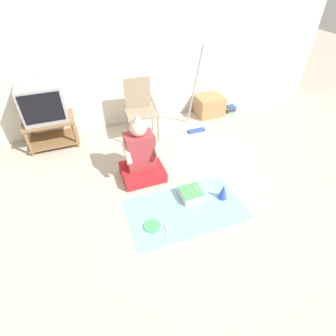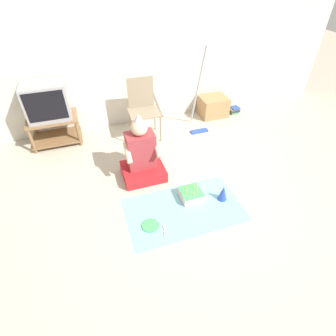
% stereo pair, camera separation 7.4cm
% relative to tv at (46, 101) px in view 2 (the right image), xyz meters
% --- Properties ---
extents(ground_plane, '(16.00, 16.00, 0.00)m').
position_rel_tv_xyz_m(ground_plane, '(1.57, -2.04, -0.66)').
color(ground_plane, '#BCB29E').
extents(wall_back, '(6.40, 0.06, 2.55)m').
position_rel_tv_xyz_m(wall_back, '(1.57, 0.26, 0.61)').
color(wall_back, beige).
rests_on(wall_back, ground_plane).
extents(tv_stand, '(0.70, 0.48, 0.42)m').
position_rel_tv_xyz_m(tv_stand, '(-0.00, -0.01, -0.42)').
color(tv_stand, olive).
rests_on(tv_stand, ground_plane).
extents(tv, '(0.56, 0.44, 0.50)m').
position_rel_tv_xyz_m(tv, '(0.00, 0.00, 0.00)').
color(tv, '#99999E').
rests_on(tv, tv_stand).
extents(folding_chair, '(0.46, 0.41, 0.89)m').
position_rel_tv_xyz_m(folding_chair, '(1.30, -0.22, -0.16)').
color(folding_chair, gray).
rests_on(folding_chair, ground_plane).
extents(cardboard_box_stack, '(0.46, 0.38, 0.33)m').
position_rel_tv_xyz_m(cardboard_box_stack, '(2.60, 0.01, -0.50)').
color(cardboard_box_stack, '#A87F51').
rests_on(cardboard_box_stack, ground_plane).
extents(dust_mop, '(0.28, 0.40, 1.32)m').
position_rel_tv_xyz_m(dust_mop, '(2.15, -0.34, -0.27)').
color(dust_mop, '#2D4CB2').
rests_on(dust_mop, ground_plane).
extents(book_pile, '(0.18, 0.15, 0.11)m').
position_rel_tv_xyz_m(book_pile, '(3.01, -0.05, -0.61)').
color(book_pile, '#60936B').
rests_on(book_pile, ground_plane).
extents(person_seated, '(0.52, 0.45, 0.87)m').
position_rel_tv_xyz_m(person_seated, '(1.03, -1.17, -0.38)').
color(person_seated, red).
rests_on(person_seated, ground_plane).
extents(party_cloth, '(1.31, 0.76, 0.01)m').
position_rel_tv_xyz_m(party_cloth, '(1.32, -1.91, -0.66)').
color(party_cloth, '#7FC6E0').
rests_on(party_cloth, ground_plane).
extents(birthday_cake, '(0.25, 0.25, 0.15)m').
position_rel_tv_xyz_m(birthday_cake, '(1.46, -1.75, -0.61)').
color(birthday_cake, '#F4E0C6').
rests_on(birthday_cake, party_cloth).
extents(party_hat_blue, '(0.11, 0.11, 0.20)m').
position_rel_tv_xyz_m(party_hat_blue, '(1.80, -1.89, -0.56)').
color(party_hat_blue, blue).
rests_on(party_hat_blue, party_cloth).
extents(paper_plate, '(0.18, 0.18, 0.01)m').
position_rel_tv_xyz_m(paper_plate, '(0.89, -2.00, -0.65)').
color(paper_plate, '#4CB266').
rests_on(paper_plate, party_cloth).
extents(plastic_spoon_near, '(0.06, 0.14, 0.01)m').
position_rel_tv_xyz_m(plastic_spoon_near, '(1.02, -2.08, -0.65)').
color(plastic_spoon_near, white).
rests_on(plastic_spoon_near, party_cloth).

